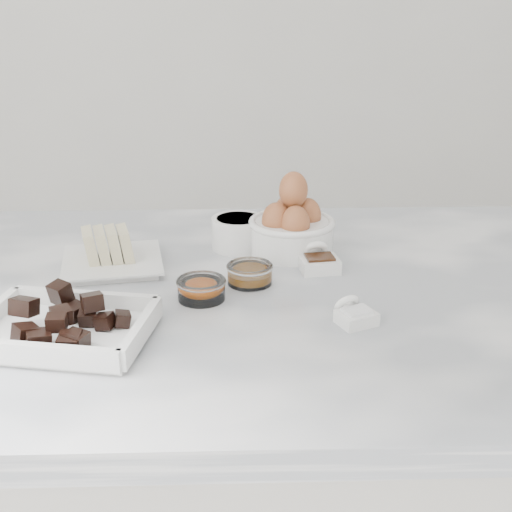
{
  "coord_description": "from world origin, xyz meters",
  "views": [
    {
      "loc": [
        -0.01,
        -0.99,
        1.38
      ],
      "look_at": [
        0.02,
        0.03,
        0.98
      ],
      "focal_mm": 50.0,
      "sensor_mm": 36.0,
      "label": 1
    }
  ],
  "objects": [
    {
      "name": "vanilla_spoon",
      "position": [
        0.12,
        0.07,
        0.96
      ],
      "size": [
        0.07,
        0.08,
        0.05
      ],
      "color": "white",
      "rests_on": "marble_slab"
    },
    {
      "name": "chocolate_dish",
      "position": [
        -0.23,
        -0.16,
        0.96
      ],
      "size": [
        0.25,
        0.2,
        0.06
      ],
      "color": "white",
      "rests_on": "marble_slab"
    },
    {
      "name": "egg_bowl",
      "position": [
        0.08,
        0.15,
        0.99
      ],
      "size": [
        0.15,
        0.15,
        0.14
      ],
      "color": "white",
      "rests_on": "marble_slab"
    },
    {
      "name": "salt_spoon",
      "position": [
        0.15,
        -0.12,
        0.95
      ],
      "size": [
        0.06,
        0.07,
        0.04
      ],
      "color": "white",
      "rests_on": "marble_slab"
    },
    {
      "name": "sugar_ramekin",
      "position": [
        -0.01,
        0.17,
        0.97
      ],
      "size": [
        0.09,
        0.09,
        0.05
      ],
      "color": "white",
      "rests_on": "marble_slab"
    },
    {
      "name": "butter_plate",
      "position": [
        -0.21,
        0.09,
        0.96
      ],
      "size": [
        0.18,
        0.18,
        0.06
      ],
      "color": "white",
      "rests_on": "marble_slab"
    },
    {
      "name": "zest_bowl",
      "position": [
        -0.06,
        -0.04,
        0.96
      ],
      "size": [
        0.07,
        0.07,
        0.03
      ],
      "color": "white",
      "rests_on": "marble_slab"
    },
    {
      "name": "honey_bowl",
      "position": [
        0.01,
        0.02,
        0.96
      ],
      "size": [
        0.07,
        0.07,
        0.03
      ],
      "color": "white",
      "rests_on": "marble_slab"
    },
    {
      "name": "marble_slab",
      "position": [
        0.0,
        0.0,
        0.92
      ],
      "size": [
        1.2,
        0.8,
        0.04
      ],
      "primitive_type": "cube",
      "color": "silver",
      "rests_on": "cabinet"
    }
  ]
}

